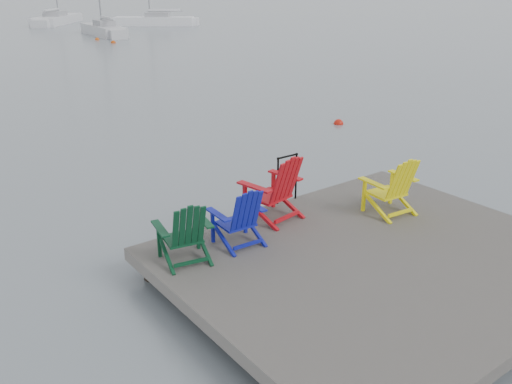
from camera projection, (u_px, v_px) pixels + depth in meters
ground at (375, 283)px, 8.39m from camera, size 400.00×400.00×0.00m
dock at (377, 263)px, 8.26m from camera, size 6.00×5.00×1.40m
handrail at (287, 174)px, 9.97m from camera, size 0.48×0.04×0.90m
chair_green at (185, 231)px, 7.81m from camera, size 0.88×0.83×0.98m
chair_blue at (240, 216)px, 8.32m from camera, size 0.80×0.75×0.97m
chair_red at (276, 187)px, 9.20m from camera, size 1.03×0.97×1.17m
chair_yellow at (393, 185)px, 9.43m from camera, size 0.90×0.84×1.06m
sailboat_near at (104, 31)px, 44.39m from camera, size 2.43×7.13×9.84m
sailboat_mid at (57, 20)px, 55.77m from camera, size 7.40×8.64×12.45m
sailboat_far at (154, 22)px, 53.94m from camera, size 7.41×6.31×10.82m
buoy_a at (338, 124)px, 17.51m from camera, size 0.32×0.32×0.32m
buoy_c at (97, 40)px, 41.35m from camera, size 0.34×0.34×0.34m
buoy_d at (113, 43)px, 39.31m from camera, size 0.36×0.36×0.36m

